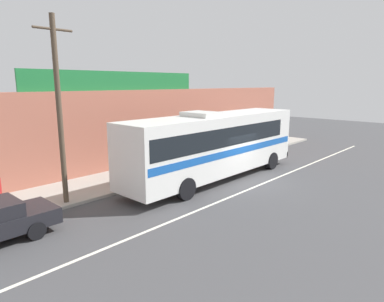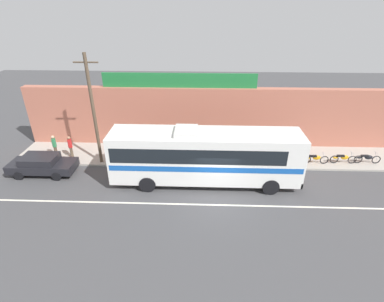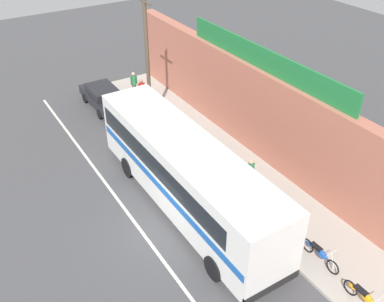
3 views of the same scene
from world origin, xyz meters
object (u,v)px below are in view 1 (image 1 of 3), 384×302
at_px(motorcycle_purple, 267,141).
at_px(motorcycle_red, 255,144).
at_px(pedestrian_far_right, 180,151).
at_px(motorcycle_blue, 236,148).
at_px(intercity_bus, 215,142).
at_px(motorcycle_orange, 277,138).
at_px(utility_pole, 59,109).

xyz_separation_m(motorcycle_purple, motorcycle_red, (-2.03, -0.11, 0.00)).
bearing_deg(pedestrian_far_right, motorcycle_red, -5.96).
height_order(motorcycle_blue, pedestrian_far_right, pedestrian_far_right).
relative_size(intercity_bus, pedestrian_far_right, 7.58).
relative_size(motorcycle_orange, motorcycle_purple, 1.00).
xyz_separation_m(intercity_bus, utility_pole, (-7.52, 2.19, 2.09)).
bearing_deg(motorcycle_orange, intercity_bus, -167.25).
xyz_separation_m(motorcycle_orange, motorcycle_red, (-3.78, -0.18, 0.00)).
xyz_separation_m(intercity_bus, motorcycle_purple, (10.12, 2.61, -1.50)).
height_order(intercity_bus, utility_pole, utility_pole).
bearing_deg(pedestrian_far_right, motorcycle_orange, -3.04).
bearing_deg(motorcycle_red, utility_pole, -178.84).
height_order(motorcycle_orange, motorcycle_red, same).
xyz_separation_m(motorcycle_blue, motorcycle_purple, (4.35, -0.07, 0.00)).
bearing_deg(utility_pole, motorcycle_red, 1.16).
xyz_separation_m(intercity_bus, pedestrian_far_right, (0.61, 3.28, -1.01)).
bearing_deg(utility_pole, intercity_bus, -16.20).
bearing_deg(motorcycle_blue, intercity_bus, -155.05).
distance_m(motorcycle_purple, motorcycle_red, 2.04).
xyz_separation_m(motorcycle_purple, pedestrian_far_right, (-9.51, 0.67, 0.49)).
distance_m(intercity_bus, pedestrian_far_right, 3.49).
relative_size(motorcycle_blue, pedestrian_far_right, 1.23).
height_order(motorcycle_purple, pedestrian_far_right, pedestrian_far_right).
relative_size(intercity_bus, motorcycle_orange, 6.27).
relative_size(motorcycle_orange, motorcycle_red, 1.01).
height_order(intercity_bus, motorcycle_purple, intercity_bus).
xyz_separation_m(utility_pole, motorcycle_orange, (19.39, 0.50, -3.59)).
bearing_deg(motorcycle_orange, pedestrian_far_right, 176.96).
relative_size(intercity_bus, motorcycle_red, 6.34).
relative_size(utility_pole, motorcycle_blue, 4.00).
bearing_deg(intercity_bus, pedestrian_far_right, 79.50).
distance_m(utility_pole, motorcycle_purple, 18.01).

